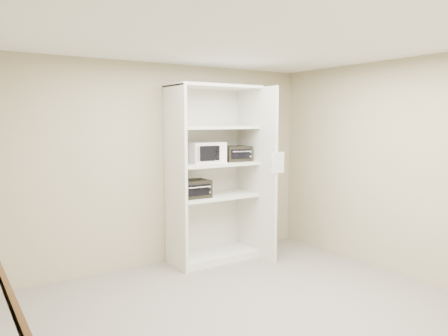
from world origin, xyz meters
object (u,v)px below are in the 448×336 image
shelving_unit (217,179)px  toaster_oven_lower (193,189)px  microwave (206,152)px  toaster_oven_upper (236,154)px

shelving_unit → toaster_oven_lower: size_ratio=5.71×
microwave → toaster_oven_lower: (-0.25, -0.08, -0.47)m
microwave → toaster_oven_upper: 0.47m
shelving_unit → microwave: shelving_unit is taller
microwave → toaster_oven_lower: 0.54m
microwave → toaster_oven_upper: bearing=-1.9°
shelving_unit → microwave: 0.41m
shelving_unit → toaster_oven_lower: bearing=-174.2°
shelving_unit → toaster_oven_upper: size_ratio=6.48×
shelving_unit → toaster_oven_lower: (-0.40, -0.04, -0.09)m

